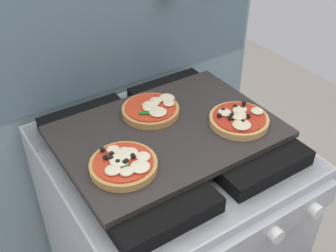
# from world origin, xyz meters

# --- Properties ---
(kitchen_backsplash) EXTENTS (1.10, 0.09, 1.55)m
(kitchen_backsplash) POSITION_xyz_m (0.00, 0.33, 0.79)
(kitchen_backsplash) COLOR #7A939E
(kitchen_backsplash) RESTS_ON ground_plane
(stove) EXTENTS (0.60, 0.64, 0.90)m
(stove) POSITION_xyz_m (-0.00, -0.00, 0.45)
(stove) COLOR #B7BABF
(stove) RESTS_ON ground_plane
(baking_tray) EXTENTS (0.54, 0.38, 0.02)m
(baking_tray) POSITION_xyz_m (0.00, 0.00, 0.91)
(baking_tray) COLOR #2D2826
(baking_tray) RESTS_ON stove
(pizza_left) EXTENTS (0.15, 0.15, 0.03)m
(pizza_left) POSITION_xyz_m (-0.16, -0.07, 0.93)
(pizza_left) COLOR tan
(pizza_left) RESTS_ON baking_tray
(pizza_right) EXTENTS (0.15, 0.15, 0.03)m
(pizza_right) POSITION_xyz_m (0.17, -0.08, 0.93)
(pizza_right) COLOR tan
(pizza_right) RESTS_ON baking_tray
(pizza_center) EXTENTS (0.15, 0.15, 0.03)m
(pizza_center) POSITION_xyz_m (0.01, 0.08, 0.93)
(pizza_center) COLOR #C18947
(pizza_center) RESTS_ON baking_tray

